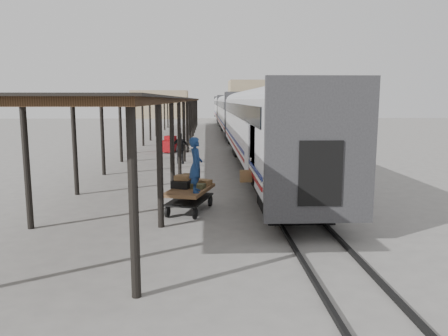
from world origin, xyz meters
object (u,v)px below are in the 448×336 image
porter (196,165)px  pedestrian (180,148)px  baggage_cart (190,194)px  luggage_tug (169,145)px

porter → pedestrian: porter is taller
baggage_cart → pedestrian: bearing=111.3°
porter → pedestrian: bearing=7.3°
baggage_cart → porter: (0.25, -0.65, 1.17)m
porter → baggage_cart: bearing=22.6°
baggage_cart → porter: porter is taller
porter → pedestrian: size_ratio=0.96×
luggage_tug → porter: (2.53, -18.64, 1.23)m
luggage_tug → porter: 18.85m
porter → luggage_tug: bearing=9.3°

